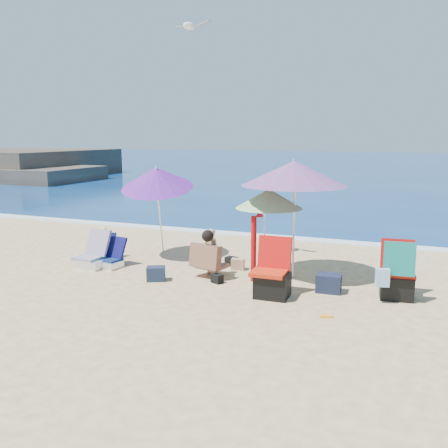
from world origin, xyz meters
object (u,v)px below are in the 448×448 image
at_px(camp_chair_right, 397,277).
at_px(person_center, 209,253).
at_px(umbrella_striped, 269,199).
at_px(umbrella_turquoise, 294,173).
at_px(chair_navy, 112,259).
at_px(camp_chair_left, 272,279).
at_px(seagull, 190,26).
at_px(person_left, 106,244).
at_px(furled_umbrella, 255,242).
at_px(chair_rainbow, 93,257).
at_px(umbrella_blue, 156,178).

distance_m(camp_chair_right, person_center, 3.72).
distance_m(umbrella_striped, camp_chair_right, 2.94).
height_order(umbrella_turquoise, chair_navy, umbrella_turquoise).
distance_m(umbrella_turquoise, camp_chair_left, 2.27).
distance_m(camp_chair_left, person_center, 1.78).
bearing_deg(camp_chair_left, chair_navy, 170.74).
relative_size(camp_chair_right, person_center, 1.08).
bearing_deg(umbrella_striped, camp_chair_right, -12.56).
height_order(camp_chair_right, seagull, seagull).
relative_size(chair_navy, seagull, 0.72).
xyz_separation_m(umbrella_turquoise, camp_chair_right, (2.08, -0.59, -1.78)).
bearing_deg(person_center, umbrella_turquoise, 18.63).
height_order(person_center, person_left, person_center).
bearing_deg(furled_umbrella, umbrella_turquoise, 36.41).
bearing_deg(camp_chair_left, person_left, 164.95).
distance_m(person_center, person_left, 2.95).
bearing_deg(camp_chair_right, seagull, 167.80).
relative_size(umbrella_turquoise, person_center, 2.45).
xyz_separation_m(chair_navy, chair_rainbow, (-0.40, -0.14, 0.04)).
height_order(umbrella_striped, camp_chair_right, umbrella_striped).
height_order(umbrella_turquoise, chair_rainbow, umbrella_turquoise).
bearing_deg(chair_rainbow, person_left, 101.68).
xyz_separation_m(chair_navy, camp_chair_right, (6.08, 0.08, 0.23)).
height_order(camp_chair_left, seagull, seagull).
relative_size(umbrella_striped, camp_chair_right, 1.70).
bearing_deg(chair_navy, person_left, 134.16).
bearing_deg(chair_rainbow, chair_navy, 18.84).
relative_size(umbrella_striped, chair_navy, 2.77).
bearing_deg(umbrella_blue, camp_chair_left, -27.91).
relative_size(furled_umbrella, seagull, 1.58).
height_order(furled_umbrella, chair_navy, furled_umbrella).
xyz_separation_m(umbrella_turquoise, chair_navy, (-3.99, -0.67, -2.01)).
height_order(furled_umbrella, person_center, furled_umbrella).
distance_m(camp_chair_left, seagull, 5.77).
bearing_deg(person_center, camp_chair_left, -25.70).
relative_size(camp_chair_right, seagull, 1.18).
bearing_deg(umbrella_blue, chair_navy, -115.45).
distance_m(camp_chair_right, seagull, 6.75).
bearing_deg(umbrella_blue, umbrella_striped, -9.57).
height_order(umbrella_turquoise, camp_chair_left, umbrella_turquoise).
distance_m(chair_navy, camp_chair_left, 4.01).
bearing_deg(furled_umbrella, umbrella_blue, 160.79).
distance_m(furled_umbrella, seagull, 4.89).
height_order(umbrella_striped, chair_navy, umbrella_striped).
relative_size(umbrella_turquoise, person_left, 3.18).
distance_m(chair_rainbow, camp_chair_right, 6.49).
bearing_deg(person_left, furled_umbrella, -5.57).
xyz_separation_m(umbrella_striped, chair_rainbow, (-3.88, -0.80, -1.43)).
bearing_deg(camp_chair_left, chair_rainbow, 173.37).
xyz_separation_m(chair_rainbow, camp_chair_left, (4.36, -0.51, 0.11)).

